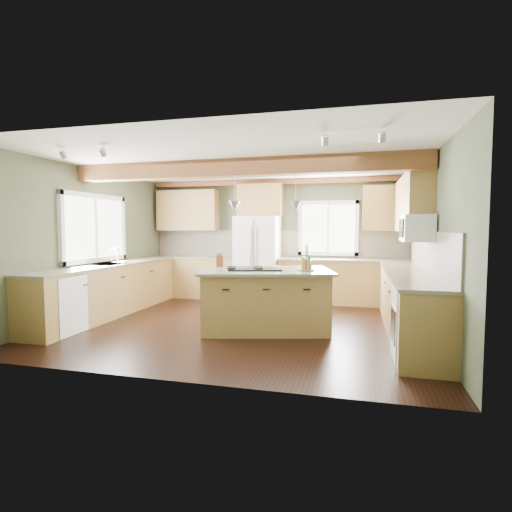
# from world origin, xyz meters

# --- Properties ---
(floor) EXTENTS (5.60, 5.60, 0.00)m
(floor) POSITION_xyz_m (0.00, 0.00, 0.00)
(floor) COLOR black
(floor) RESTS_ON ground
(ceiling) EXTENTS (5.60, 5.60, 0.00)m
(ceiling) POSITION_xyz_m (0.00, 0.00, 2.60)
(ceiling) COLOR silver
(ceiling) RESTS_ON wall_back
(wall_back) EXTENTS (5.60, 0.00, 5.60)m
(wall_back) POSITION_xyz_m (0.00, 2.50, 1.30)
(wall_back) COLOR #484E37
(wall_back) RESTS_ON ground
(wall_left) EXTENTS (0.00, 5.00, 5.00)m
(wall_left) POSITION_xyz_m (-2.80, 0.00, 1.30)
(wall_left) COLOR #484E37
(wall_left) RESTS_ON ground
(wall_right) EXTENTS (0.00, 5.00, 5.00)m
(wall_right) POSITION_xyz_m (2.80, 0.00, 1.30)
(wall_right) COLOR #484E37
(wall_right) RESTS_ON ground
(ceiling_beam) EXTENTS (5.55, 0.26, 0.26)m
(ceiling_beam) POSITION_xyz_m (0.00, -0.21, 2.47)
(ceiling_beam) COLOR brown
(ceiling_beam) RESTS_ON ceiling
(soffit_trim) EXTENTS (5.55, 0.20, 0.10)m
(soffit_trim) POSITION_xyz_m (0.00, 2.40, 2.54)
(soffit_trim) COLOR brown
(soffit_trim) RESTS_ON ceiling
(backsplash_back) EXTENTS (5.58, 0.03, 0.58)m
(backsplash_back) POSITION_xyz_m (0.00, 2.48, 1.21)
(backsplash_back) COLOR brown
(backsplash_back) RESTS_ON wall_back
(backsplash_right) EXTENTS (0.03, 3.70, 0.58)m
(backsplash_right) POSITION_xyz_m (2.78, 0.05, 1.21)
(backsplash_right) COLOR brown
(backsplash_right) RESTS_ON wall_right
(base_cab_back_left) EXTENTS (2.02, 0.60, 0.88)m
(base_cab_back_left) POSITION_xyz_m (-1.79, 2.20, 0.44)
(base_cab_back_left) COLOR brown
(base_cab_back_left) RESTS_ON floor
(counter_back_left) EXTENTS (2.06, 0.64, 0.04)m
(counter_back_left) POSITION_xyz_m (-1.79, 2.20, 0.90)
(counter_back_left) COLOR #4F453A
(counter_back_left) RESTS_ON base_cab_back_left
(base_cab_back_right) EXTENTS (2.62, 0.60, 0.88)m
(base_cab_back_right) POSITION_xyz_m (1.49, 2.20, 0.44)
(base_cab_back_right) COLOR brown
(base_cab_back_right) RESTS_ON floor
(counter_back_right) EXTENTS (2.66, 0.64, 0.04)m
(counter_back_right) POSITION_xyz_m (1.49, 2.20, 0.90)
(counter_back_right) COLOR #4F453A
(counter_back_right) RESTS_ON base_cab_back_right
(base_cab_left) EXTENTS (0.60, 3.70, 0.88)m
(base_cab_left) POSITION_xyz_m (-2.50, 0.05, 0.44)
(base_cab_left) COLOR brown
(base_cab_left) RESTS_ON floor
(counter_left) EXTENTS (0.64, 3.74, 0.04)m
(counter_left) POSITION_xyz_m (-2.50, 0.05, 0.90)
(counter_left) COLOR #4F453A
(counter_left) RESTS_ON base_cab_left
(base_cab_right) EXTENTS (0.60, 3.70, 0.88)m
(base_cab_right) POSITION_xyz_m (2.50, 0.05, 0.44)
(base_cab_right) COLOR brown
(base_cab_right) RESTS_ON floor
(counter_right) EXTENTS (0.64, 3.74, 0.04)m
(counter_right) POSITION_xyz_m (2.50, 0.05, 0.90)
(counter_right) COLOR #4F453A
(counter_right) RESTS_ON base_cab_right
(upper_cab_back_left) EXTENTS (1.40, 0.35, 0.90)m
(upper_cab_back_left) POSITION_xyz_m (-1.99, 2.33, 1.95)
(upper_cab_back_left) COLOR brown
(upper_cab_back_left) RESTS_ON wall_back
(upper_cab_over_fridge) EXTENTS (0.96, 0.35, 0.70)m
(upper_cab_over_fridge) POSITION_xyz_m (-0.30, 2.33, 2.15)
(upper_cab_over_fridge) COLOR brown
(upper_cab_over_fridge) RESTS_ON wall_back
(upper_cab_right) EXTENTS (0.35, 2.20, 0.90)m
(upper_cab_right) POSITION_xyz_m (2.62, 0.90, 1.95)
(upper_cab_right) COLOR brown
(upper_cab_right) RESTS_ON wall_right
(upper_cab_back_corner) EXTENTS (0.90, 0.35, 0.90)m
(upper_cab_back_corner) POSITION_xyz_m (2.30, 2.33, 1.95)
(upper_cab_back_corner) COLOR brown
(upper_cab_back_corner) RESTS_ON wall_back
(window_left) EXTENTS (0.04, 1.60, 1.05)m
(window_left) POSITION_xyz_m (-2.78, 0.05, 1.55)
(window_left) COLOR white
(window_left) RESTS_ON wall_left
(window_back) EXTENTS (1.10, 0.04, 1.00)m
(window_back) POSITION_xyz_m (1.15, 2.48, 1.55)
(window_back) COLOR white
(window_back) RESTS_ON wall_back
(sink) EXTENTS (0.50, 0.65, 0.03)m
(sink) POSITION_xyz_m (-2.50, 0.05, 0.91)
(sink) COLOR #262628
(sink) RESTS_ON counter_left
(faucet) EXTENTS (0.02, 0.02, 0.28)m
(faucet) POSITION_xyz_m (-2.32, 0.05, 1.05)
(faucet) COLOR #B2B2B7
(faucet) RESTS_ON sink
(dishwasher) EXTENTS (0.60, 0.60, 0.84)m
(dishwasher) POSITION_xyz_m (-2.49, -1.25, 0.43)
(dishwasher) COLOR white
(dishwasher) RESTS_ON floor
(oven) EXTENTS (0.60, 0.72, 0.84)m
(oven) POSITION_xyz_m (2.49, -1.25, 0.43)
(oven) COLOR white
(oven) RESTS_ON floor
(microwave) EXTENTS (0.40, 0.70, 0.38)m
(microwave) POSITION_xyz_m (2.58, -0.05, 1.55)
(microwave) COLOR white
(microwave) RESTS_ON wall_right
(pendant_left) EXTENTS (0.18, 0.18, 0.16)m
(pendant_left) POSITION_xyz_m (-0.05, -0.33, 1.88)
(pendant_left) COLOR #B2B2B7
(pendant_left) RESTS_ON ceiling
(pendant_right) EXTENTS (0.18, 0.18, 0.16)m
(pendant_right) POSITION_xyz_m (0.85, -0.09, 1.88)
(pendant_right) COLOR #B2B2B7
(pendant_right) RESTS_ON ceiling
(refrigerator) EXTENTS (0.90, 0.74, 1.80)m
(refrigerator) POSITION_xyz_m (-0.30, 2.12, 0.90)
(refrigerator) COLOR white
(refrigerator) RESTS_ON floor
(island) EXTENTS (2.08, 1.56, 0.88)m
(island) POSITION_xyz_m (0.40, -0.21, 0.44)
(island) COLOR brown
(island) RESTS_ON floor
(island_top) EXTENTS (2.23, 1.72, 0.04)m
(island_top) POSITION_xyz_m (0.40, -0.21, 0.90)
(island_top) COLOR #4F453A
(island_top) RESTS_ON island
(cooktop) EXTENTS (0.91, 0.72, 0.02)m
(cooktop) POSITION_xyz_m (0.25, -0.25, 0.93)
(cooktop) COLOR black
(cooktop) RESTS_ON island_top
(knife_block) EXTENTS (0.14, 0.12, 0.19)m
(knife_block) POSITION_xyz_m (-0.43, 0.05, 1.01)
(knife_block) COLOR brown
(knife_block) RESTS_ON island_top
(utensil_crock) EXTENTS (0.15, 0.15, 0.17)m
(utensil_crock) POSITION_xyz_m (0.96, 0.35, 1.00)
(utensil_crock) COLOR #483D3A
(utensil_crock) RESTS_ON island_top
(bottle_tray) EXTENTS (0.34, 0.34, 0.23)m
(bottle_tray) POSITION_xyz_m (1.03, -0.23, 1.04)
(bottle_tray) COLOR brown
(bottle_tray) RESTS_ON island_top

